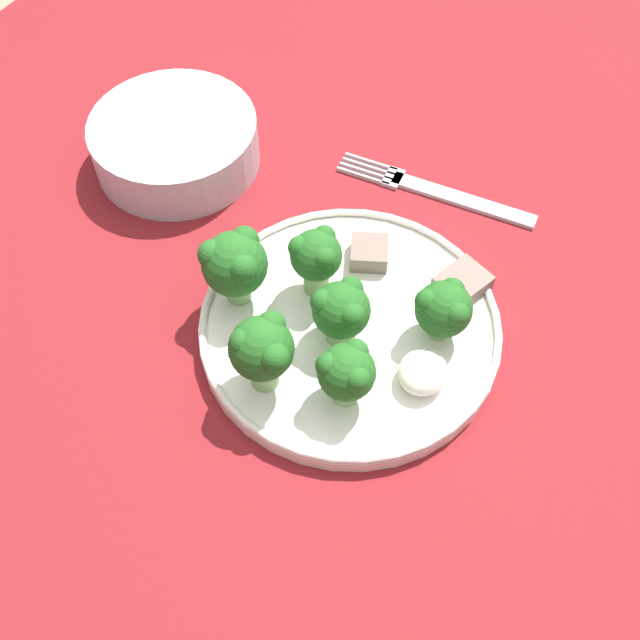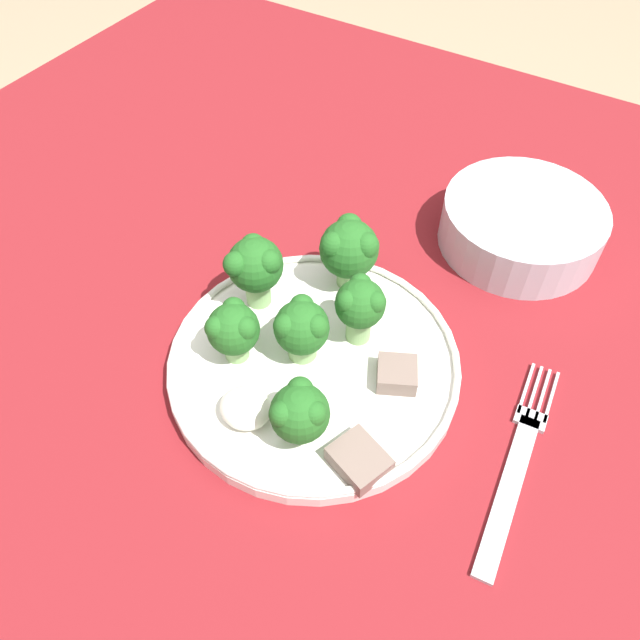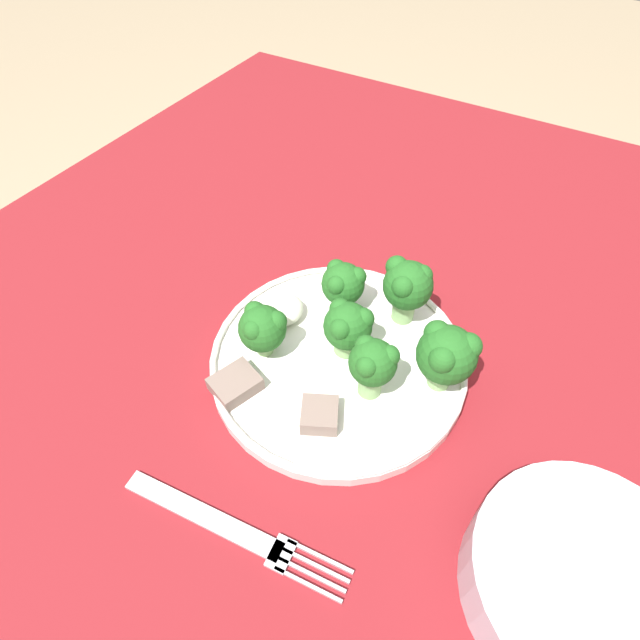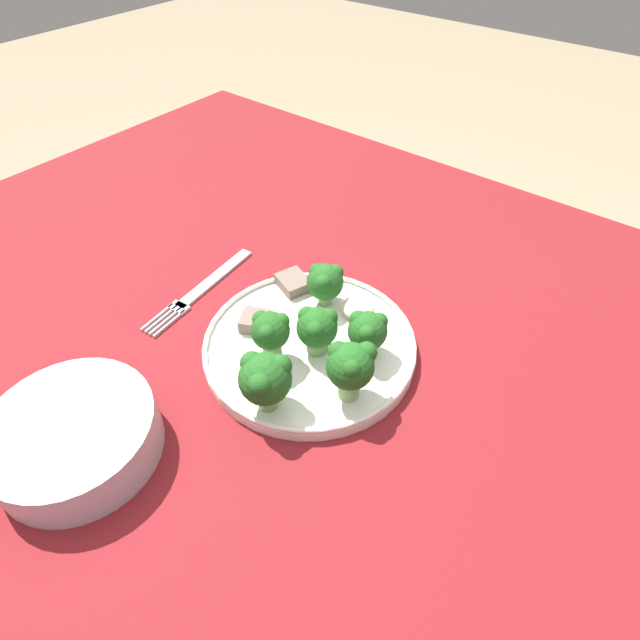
{
  "view_description": "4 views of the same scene",
  "coord_description": "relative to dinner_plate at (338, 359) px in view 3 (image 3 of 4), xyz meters",
  "views": [
    {
      "loc": [
        -0.33,
        -0.17,
        1.2
      ],
      "look_at": [
        -0.06,
        -0.02,
        0.74
      ],
      "focal_mm": 42.0,
      "sensor_mm": 36.0,
      "label": 1
    },
    {
      "loc": [
        0.12,
        -0.28,
        1.12
      ],
      "look_at": [
        -0.04,
        -0.02,
        0.75
      ],
      "focal_mm": 35.0,
      "sensor_mm": 36.0,
      "label": 2
    },
    {
      "loc": [
        0.21,
        0.09,
        1.09
      ],
      "look_at": [
        -0.05,
        -0.06,
        0.74
      ],
      "focal_mm": 28.0,
      "sensor_mm": 36.0,
      "label": 3
    },
    {
      "loc": [
        -0.28,
        0.26,
        1.12
      ],
      "look_at": [
        -0.05,
        -0.03,
        0.76
      ],
      "focal_mm": 28.0,
      "sensor_mm": 36.0,
      "label": 4
    }
  ],
  "objects": [
    {
      "name": "broccoli_floret_back_left",
      "position": [
        -0.06,
        -0.03,
        0.04
      ],
      "size": [
        0.04,
        0.04,
        0.05
      ],
      "color": "#7FA866",
      "rests_on": "dinner_plate"
    },
    {
      "name": "fork",
      "position": [
        0.17,
        0.0,
        -0.01
      ],
      "size": [
        0.04,
        0.19,
        0.0
      ],
      "color": "#B2B2B7",
      "rests_on": "table"
    },
    {
      "name": "broccoli_floret_mid_cluster",
      "position": [
        -0.02,
        0.09,
        0.05
      ],
      "size": [
        0.05,
        0.05,
        0.07
      ],
      "color": "#7FA866",
      "rests_on": "dinner_plate"
    },
    {
      "name": "broccoli_floret_center_back",
      "position": [
        -0.08,
        0.03,
        0.05
      ],
      "size": [
        0.05,
        0.05,
        0.07
      ],
      "color": "#7FA866",
      "rests_on": "dinner_plate"
    },
    {
      "name": "table",
      "position": [
        0.04,
        0.03,
        -0.1
      ],
      "size": [
        1.21,
        1.03,
        0.7
      ],
      "color": "maroon",
      "rests_on": "ground_plane"
    },
    {
      "name": "broccoli_floret_front_left",
      "position": [
        0.02,
        0.04,
        0.04
      ],
      "size": [
        0.04,
        0.04,
        0.06
      ],
      "color": "#7FA866",
      "rests_on": "dinner_plate"
    },
    {
      "name": "broccoli_floret_near_rim_left",
      "position": [
        -0.01,
        0.0,
        0.04
      ],
      "size": [
        0.05,
        0.04,
        0.06
      ],
      "color": "#7FA866",
      "rests_on": "dinner_plate"
    },
    {
      "name": "broccoli_floret_center_left",
      "position": [
        0.03,
        -0.06,
        0.04
      ],
      "size": [
        0.04,
        0.04,
        0.05
      ],
      "color": "#7FA866",
      "rests_on": "dinner_plate"
    },
    {
      "name": "dinner_plate",
      "position": [
        0.0,
        0.0,
        0.0
      ],
      "size": [
        0.24,
        0.24,
        0.02
      ],
      "color": "white",
      "rests_on": "table"
    },
    {
      "name": "ground_plane",
      "position": [
        0.04,
        0.03,
        -0.71
      ],
      "size": [
        8.0,
        8.0,
        0.0
      ],
      "primitive_type": "plane",
      "color": "#9E896B"
    },
    {
      "name": "cream_bowl",
      "position": [
        0.09,
        0.23,
        0.01
      ],
      "size": [
        0.15,
        0.15,
        0.05
      ],
      "color": "#B7BCC6",
      "rests_on": "table"
    },
    {
      "name": "sauce_dollop",
      "position": [
        -0.02,
        -0.07,
        0.01
      ],
      "size": [
        0.04,
        0.04,
        0.02
      ],
      "color": "silver",
      "rests_on": "dinner_plate"
    },
    {
      "name": "meat_slice_middle_slice",
      "position": [
        0.08,
        -0.06,
        0.01
      ],
      "size": [
        0.05,
        0.04,
        0.01
      ],
      "color": "#756056",
      "rests_on": "dinner_plate"
    },
    {
      "name": "meat_slice_front_slice",
      "position": [
        0.07,
        0.02,
        0.01
      ],
      "size": [
        0.04,
        0.04,
        0.02
      ],
      "color": "#756056",
      "rests_on": "dinner_plate"
    }
  ]
}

